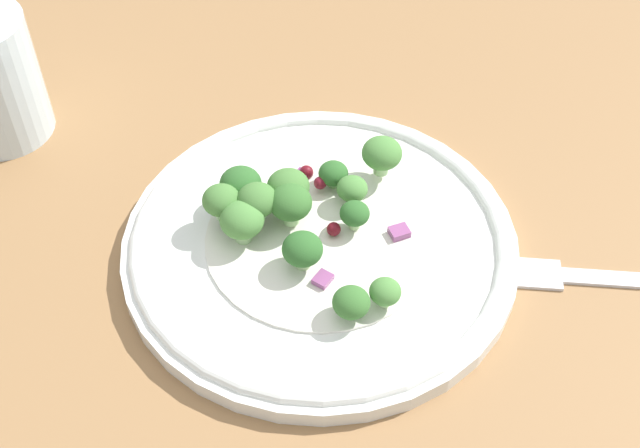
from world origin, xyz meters
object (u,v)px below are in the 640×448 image
Objects in this scene: broccoli_floret_1 at (385,292)px; fork at (633,279)px; plate at (320,243)px; broccoli_floret_2 at (355,214)px; broccoli_floret_0 at (241,185)px.

fork is (15.31, 5.65, -2.27)cm from broccoli_floret_1.
plate is at bearing -176.79° from fork.
broccoli_floret_2 is at bearing 179.72° from fork.
plate is at bearing -20.65° from broccoli_floret_0.
broccoli_floret_0 reaches higher than fork.
broccoli_floret_0 reaches higher than plate.
fork is (25.77, -1.02, -2.82)cm from broccoli_floret_0.
broccoli_floret_0 reaches higher than broccoli_floret_2.
broccoli_floret_1 is at bearing -32.53° from broccoli_floret_0.
broccoli_floret_0 reaches higher than broccoli_floret_1.
plate reaches higher than fork.
broccoli_floret_0 is at bearing 147.47° from broccoli_floret_1.
broccoli_floret_0 is 12.42cm from broccoli_floret_1.
plate is 9.08× the size of broccoli_floret_0.
broccoli_floret_0 is 1.44× the size of broccoli_floret_1.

